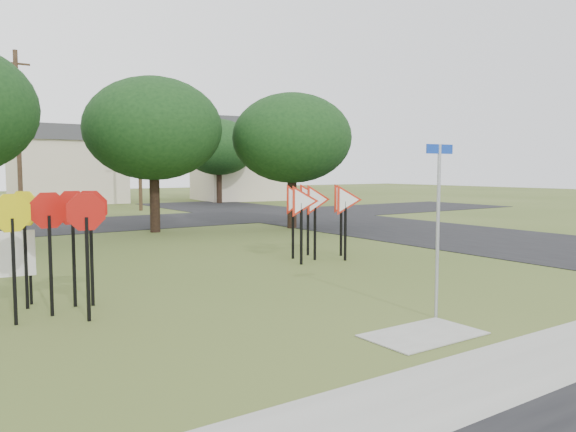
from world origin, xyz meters
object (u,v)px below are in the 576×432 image
at_px(yield_sign_cluster, 318,203).
at_px(info_board, 2,257).
at_px(stop_sign_cluster, 56,222).
at_px(street_name_sign, 438,220).

distance_m(yield_sign_cluster, info_board, 9.09).
bearing_deg(stop_sign_cluster, yield_sign_cluster, 16.51).
height_order(street_name_sign, yield_sign_cluster, street_name_sign).
distance_m(street_name_sign, yield_sign_cluster, 7.16).
height_order(street_name_sign, info_board, street_name_sign).
xyz_separation_m(street_name_sign, yield_sign_cluster, (2.36, 6.76, -0.09)).
xyz_separation_m(yield_sign_cluster, info_board, (-8.96, -1.31, -0.72)).
distance_m(stop_sign_cluster, info_board, 1.57).
xyz_separation_m(street_name_sign, stop_sign_cluster, (-5.77, 4.35, -0.07)).
height_order(yield_sign_cluster, info_board, yield_sign_cluster).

